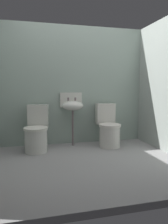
{
  "coord_description": "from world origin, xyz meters",
  "views": [
    {
      "loc": [
        -0.8,
        -2.96,
        1.08
      ],
      "look_at": [
        0.0,
        0.27,
        0.7
      ],
      "focal_mm": 34.08,
      "sensor_mm": 36.0,
      "label": 1
    }
  ],
  "objects": [
    {
      "name": "toilet_right",
      "position": [
        0.58,
        0.71,
        0.32
      ],
      "size": [
        0.42,
        0.61,
        0.78
      ],
      "rotation": [
        0.0,
        0.0,
        3.09
      ],
      "color": "silver",
      "rests_on": "ground"
    },
    {
      "name": "toilet_left",
      "position": [
        -0.73,
        0.72,
        0.32
      ],
      "size": [
        0.48,
        0.65,
        0.78
      ],
      "rotation": [
        0.0,
        0.0,
        2.95
      ],
      "color": "silver",
      "rests_on": "ground"
    },
    {
      "name": "wall_back",
      "position": [
        0.0,
        1.12,
        1.12
      ],
      "size": [
        3.15,
        0.1,
        2.24
      ],
      "primitive_type": "cube",
      "color": "#91A499",
      "rests_on": "ground"
    },
    {
      "name": "ground_plane",
      "position": [
        0.0,
        0.0,
        -0.04
      ],
      "size": [
        3.15,
        2.53,
        0.08
      ],
      "primitive_type": "cube",
      "color": "gray"
    },
    {
      "name": "sink",
      "position": [
        -0.07,
        0.9,
        0.75
      ],
      "size": [
        0.42,
        0.35,
        0.99
      ],
      "color": "#6A5A5D",
      "rests_on": "ground"
    }
  ]
}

